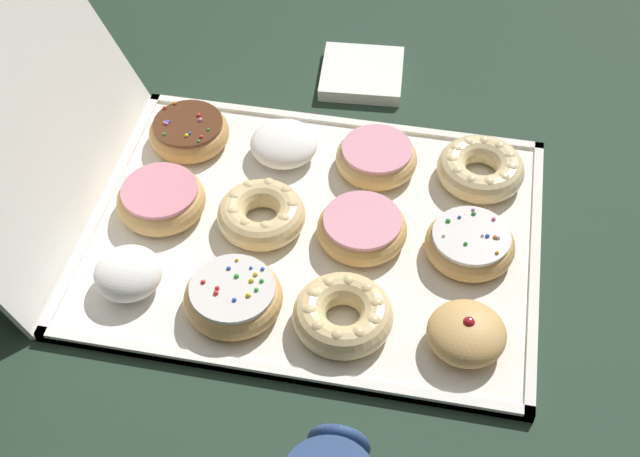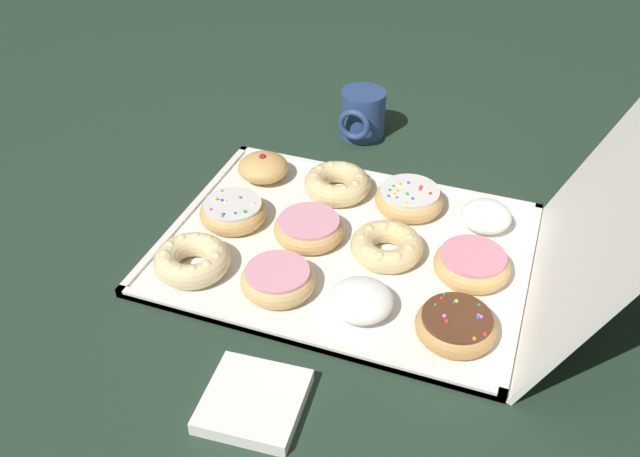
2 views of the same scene
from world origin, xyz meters
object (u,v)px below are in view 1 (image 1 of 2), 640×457
cruller_donut_2 (481,168)px  pink_frosted_donut_4 (362,227)px  jelly_filled_donut_0 (467,333)px  napkin_stack (362,74)px  pink_frosted_donut_5 (377,157)px  sprinkle_donut_11 (189,132)px  powdered_filled_donut_9 (128,273)px  donut_box (313,234)px  cruller_donut_3 (343,314)px  sprinkle_donut_6 (233,297)px  sprinkle_donut_1 (470,243)px  cruller_donut_7 (262,211)px  powdered_filled_donut_8 (284,144)px  pink_frosted_donut_10 (161,199)px

cruller_donut_2 → pink_frosted_donut_4: (-0.13, 0.14, -0.00)m
jelly_filled_donut_0 → napkin_stack: bearing=22.3°
jelly_filled_donut_0 → pink_frosted_donut_4: jelly_filled_donut_0 is taller
pink_frosted_donut_4 → pink_frosted_donut_5: size_ratio=1.03×
sprinkle_donut_11 → powdered_filled_donut_9: bearing=-179.5°
donut_box → jelly_filled_donut_0: 0.24m
donut_box → jelly_filled_donut_0: jelly_filled_donut_0 is taller
donut_box → cruller_donut_3: bearing=-155.8°
cruller_donut_3 → sprinkle_donut_6: (0.00, 0.13, -0.00)m
donut_box → sprinkle_donut_11: (0.13, 0.20, 0.02)m
sprinkle_donut_1 → sprinkle_donut_6: 0.30m
donut_box → cruller_donut_7: size_ratio=5.03×
donut_box → napkin_stack: size_ratio=4.68×
cruller_donut_3 → sprinkle_donut_11: same height
donut_box → powdered_filled_donut_9: powdered_filled_donut_9 is taller
donut_box → powdered_filled_donut_8: 0.15m
pink_frosted_donut_4 → sprinkle_donut_11: sprinkle_donut_11 is taller
cruller_donut_2 → donut_box: bearing=123.9°
jelly_filled_donut_0 → sprinkle_donut_11: size_ratio=0.81×
pink_frosted_donut_4 → pink_frosted_donut_10: pink_frosted_donut_10 is taller
powdered_filled_donut_9 → napkin_stack: powdered_filled_donut_9 is taller
powdered_filled_donut_9 → pink_frosted_donut_4: bearing=-63.8°
powdered_filled_donut_8 → cruller_donut_7: bearing=179.8°
cruller_donut_2 → napkin_stack: 0.27m
sprinkle_donut_6 → powdered_filled_donut_9: 0.13m
sprinkle_donut_6 → napkin_stack: size_ratio=0.96×
sprinkle_donut_1 → sprinkle_donut_6: sprinkle_donut_6 is taller
sprinkle_donut_11 → napkin_stack: (0.20, -0.21, -0.02)m
jelly_filled_donut_0 → cruller_donut_3: (0.00, 0.14, -0.00)m
pink_frosted_donut_4 → sprinkle_donut_1: bearing=-90.3°
pink_frosted_donut_5 → cruller_donut_7: cruller_donut_7 is taller
cruller_donut_2 → cruller_donut_3: 0.30m
pink_frosted_donut_5 → napkin_stack: (0.20, 0.05, -0.02)m
sprinkle_donut_1 → napkin_stack: bearing=29.5°
pink_frosted_donut_5 → sprinkle_donut_11: size_ratio=0.99×
powdered_filled_donut_9 → sprinkle_donut_6: bearing=-93.7°
cruller_donut_3 → sprinkle_donut_1: bearing=-44.3°
cruller_donut_3 → jelly_filled_donut_0: bearing=-90.3°
jelly_filled_donut_0 → cruller_donut_7: bearing=62.3°
jelly_filled_donut_0 → powdered_filled_donut_8: size_ratio=0.98×
pink_frosted_donut_5 → sprinkle_donut_11: bearing=89.4°
pink_frosted_donut_5 → cruller_donut_2: bearing=-88.3°
donut_box → pink_frosted_donut_10: (0.00, 0.20, 0.03)m
cruller_donut_2 → powdered_filled_donut_8: 0.27m
pink_frosted_donut_5 → pink_frosted_donut_10: 0.29m
cruller_donut_2 → pink_frosted_donut_5: 0.14m
cruller_donut_7 → powdered_filled_donut_8: 0.13m
jelly_filled_donut_0 → pink_frosted_donut_5: bearing=27.8°
pink_frosted_donut_10 → sprinkle_donut_11: bearing=0.9°
sprinkle_donut_6 → napkin_stack: (0.46, -0.08, -0.02)m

